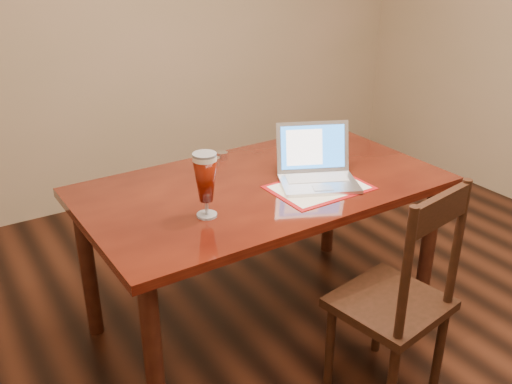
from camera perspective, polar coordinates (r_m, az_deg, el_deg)
ground at (r=2.93m, az=11.66°, el=-16.92°), size 5.00×5.00×0.00m
dining_table at (r=2.78m, az=0.72°, el=-0.83°), size 1.76×1.01×1.10m
dining_chair at (r=2.54m, az=13.98°, el=-10.48°), size 0.51×0.49×1.04m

